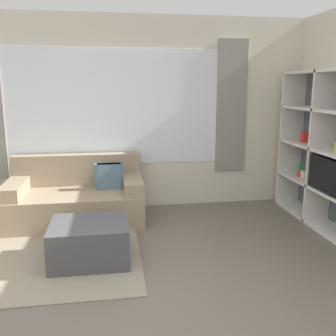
{
  "coord_description": "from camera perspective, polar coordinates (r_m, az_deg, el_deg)",
  "views": [
    {
      "loc": [
        -0.07,
        -2.46,
        1.75
      ],
      "look_at": [
        0.56,
        1.57,
        0.85
      ],
      "focal_mm": 40.0,
      "sensor_mm": 36.0,
      "label": 1
    }
  ],
  "objects": [
    {
      "name": "ground_plane",
      "position": [
        3.02,
        -6.33,
        -23.03
      ],
      "size": [
        16.0,
        16.0,
        0.0
      ],
      "primitive_type": "plane",
      "color": "#665B51"
    },
    {
      "name": "wall_back",
      "position": [
        5.37,
        -8.13,
        8.1
      ],
      "size": [
        6.72,
        0.11,
        2.7
      ],
      "color": "beige",
      "rests_on": "ground_plane"
    },
    {
      "name": "couch_main",
      "position": [
        5.09,
        -13.6,
        -4.5
      ],
      "size": [
        1.72,
        0.93,
        0.83
      ],
      "color": "gray",
      "rests_on": "ground_plane"
    },
    {
      "name": "ottoman",
      "position": [
        3.94,
        -11.83,
        -10.96
      ],
      "size": [
        0.77,
        0.66,
        0.41
      ],
      "color": "#47474C",
      "rests_on": "ground_plane"
    },
    {
      "name": "area_rug",
      "position": [
        4.35,
        -23.38,
        -12.29
      ],
      "size": [
        2.76,
        1.97,
        0.01
      ],
      "primitive_type": "cube",
      "color": "gray",
      "rests_on": "ground_plane"
    }
  ]
}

